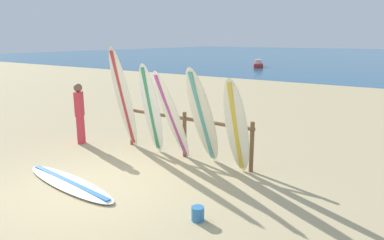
{
  "coord_description": "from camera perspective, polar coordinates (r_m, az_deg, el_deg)",
  "views": [
    {
      "loc": [
        5.06,
        -3.87,
        2.7
      ],
      "look_at": [
        0.39,
        2.83,
        0.82
      ],
      "focal_mm": 33.3,
      "sensor_mm": 36.0,
      "label": 1
    }
  ],
  "objects": [
    {
      "name": "ground_plane",
      "position": [
        6.92,
        -16.59,
        -10.58
      ],
      "size": [
        120.0,
        120.0,
        0.0
      ],
      "primitive_type": "plane",
      "color": "tan"
    },
    {
      "name": "surfboard_leaning_center",
      "position": [
        7.38,
        1.73,
        0.38
      ],
      "size": [
        0.56,
        1.14,
        2.19
      ],
      "color": "silver",
      "rests_on": "ground"
    },
    {
      "name": "surfboard_leaning_center_left",
      "position": [
        7.77,
        -3.2,
        0.59
      ],
      "size": [
        0.67,
        1.05,
        2.07
      ],
      "color": "white",
      "rests_on": "ground"
    },
    {
      "name": "surfboard_rack",
      "position": [
        8.17,
        -1.2,
        -1.16
      ],
      "size": [
        3.49,
        0.09,
        1.06
      ],
      "color": "brown",
      "rests_on": "ground"
    },
    {
      "name": "beachgoer_standing",
      "position": [
        9.63,
        -17.57,
        1.4
      ],
      "size": [
        0.27,
        0.3,
        1.58
      ],
      "color": "#D8333F",
      "rests_on": "ground"
    },
    {
      "name": "sand_bucket",
      "position": [
        5.57,
        0.93,
        -14.77
      ],
      "size": [
        0.2,
        0.2,
        0.22
      ],
      "primitive_type": "cylinder",
      "color": "#3372B2",
      "rests_on": "ground"
    },
    {
      "name": "surfboard_lying_on_sand",
      "position": [
        7.21,
        -19.11,
        -9.5
      ],
      "size": [
        2.73,
        0.82,
        0.08
      ],
      "color": "white",
      "rests_on": "ground"
    },
    {
      "name": "surfboard_leaning_center_right",
      "position": [
        7.04,
        7.11,
        -1.11
      ],
      "size": [
        0.58,
        0.7,
        2.0
      ],
      "color": "white",
      "rests_on": "ground"
    },
    {
      "name": "surfboard_leaning_far_left",
      "position": [
        8.75,
        -10.88,
        3.33
      ],
      "size": [
        0.5,
        0.76,
        2.54
      ],
      "color": "white",
      "rests_on": "ground"
    },
    {
      "name": "small_boat_offshore",
      "position": [
        35.03,
        10.54,
        8.76
      ],
      "size": [
        1.87,
        2.64,
        0.71
      ],
      "color": "#B22D28",
      "rests_on": "ocean_water"
    },
    {
      "name": "surfboard_leaning_left",
      "position": [
        8.33,
        -6.53,
        1.71
      ],
      "size": [
        0.5,
        0.61,
        2.17
      ],
      "color": "white",
      "rests_on": "ground"
    }
  ]
}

